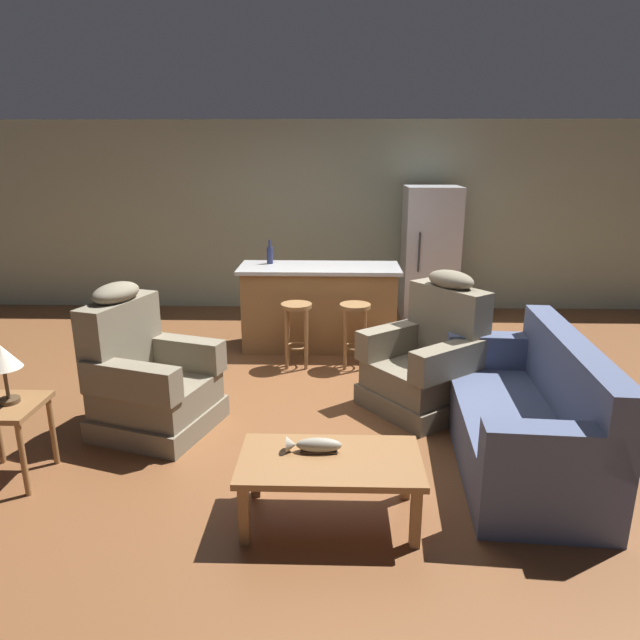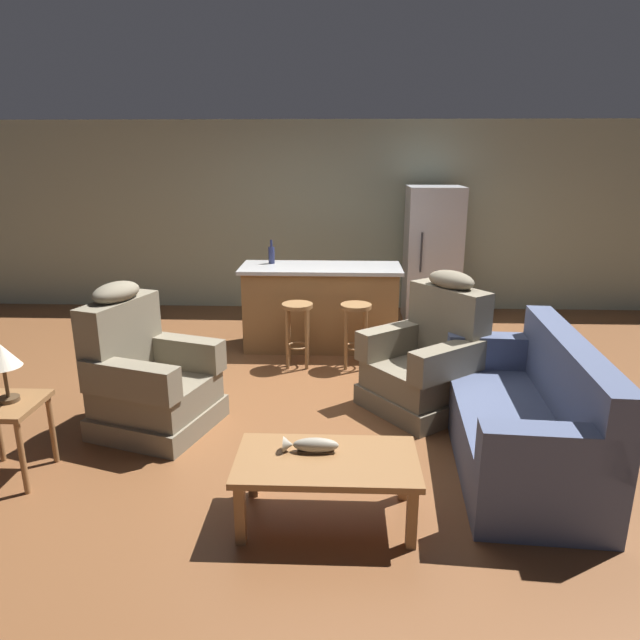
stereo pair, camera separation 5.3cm
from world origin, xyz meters
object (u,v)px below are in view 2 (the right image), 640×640
end_table (5,416)px  bottle_tall_green (271,255)px  fish_figurine (310,445)px  table_lamp (2,358)px  bar_stool_left (297,323)px  recliner_near_lamp (147,378)px  recliner_near_island (429,361)px  coffee_table (327,467)px  couch (527,420)px  refrigerator (432,255)px  kitchen_island (321,307)px  bar_stool_right (356,324)px

end_table → bottle_tall_green: bearing=63.9°
fish_figurine → bottle_tall_green: (-0.63, 3.32, 0.59)m
table_lamp → bar_stool_left: (1.79, 2.20, -0.40)m
fish_figurine → recliner_near_lamp: (-1.39, 1.12, -0.04)m
recliner_near_island → coffee_table: bearing=25.8°
coffee_table → fish_figurine: (-0.10, 0.08, 0.10)m
couch → end_table: size_ratio=3.49×
coffee_table → refrigerator: 4.66m
bar_stool_left → refrigerator: bearing=48.1°
table_lamp → bottle_tall_green: bottle_tall_green is taller
kitchen_island → refrigerator: 1.90m
end_table → bar_stool_left: 2.87m
coffee_table → bottle_tall_green: bearing=102.2°
table_lamp → bar_stool_left: table_lamp is taller
recliner_near_lamp → bar_stool_right: (1.72, 1.43, 0.05)m
couch → table_lamp: 3.64m
recliner_near_lamp → kitchen_island: (1.33, 2.06, 0.06)m
fish_figurine → table_lamp: 2.14m
fish_figurine → table_lamp: table_lamp is taller
table_lamp → refrigerator: 5.29m
table_lamp → bar_stool_left: size_ratio=0.60×
table_lamp → bar_stool_right: 3.28m
recliner_near_island → recliner_near_lamp: bearing=-25.7°
recliner_near_island → bottle_tall_green: (-1.58, 1.71, 0.63)m
table_lamp → couch: bearing=4.9°
coffee_table → recliner_near_lamp: 1.91m
coffee_table → kitchen_island: bearing=92.8°
recliner_near_lamp → table_lamp: 1.12m
recliner_near_island → couch: bearing=83.3°
recliner_near_lamp → bar_stool_right: size_ratio=1.76×
recliner_near_lamp → bottle_tall_green: 2.41m
fish_figurine → refrigerator: 4.60m
fish_figurine → bar_stool_right: bearing=82.7°
bar_stool_left → bar_stool_right: 0.61m
couch → recliner_near_island: bearing=-55.2°
kitchen_island → table_lamp: bearing=-125.4°
end_table → table_lamp: table_lamp is taller
fish_figurine → bar_stool_left: 2.56m
couch → recliner_near_island: (-0.57, 0.95, 0.08)m
end_table → table_lamp: 0.41m
coffee_table → table_lamp: size_ratio=2.68×
bottle_tall_green → kitchen_island: bearing=-14.0°
couch → refrigerator: 3.76m
recliner_near_island → table_lamp: (-3.02, -1.26, 0.45)m
coffee_table → bottle_tall_green: bottle_tall_green is taller
bar_stool_right → fish_figurine: bearing=-97.3°
kitchen_island → coffee_table: bearing=-87.2°
bottle_tall_green → end_table: bearing=-116.1°
end_table → fish_figurine: bearing=-8.7°
coffee_table → kitchen_island: (-0.16, 3.25, 0.11)m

